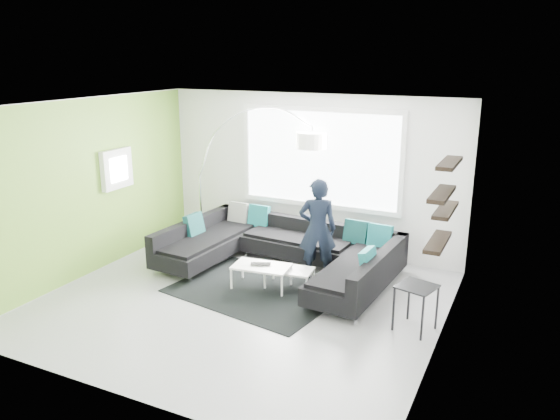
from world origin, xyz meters
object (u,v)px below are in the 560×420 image
object	(u,v)px
sectional_sofa	(278,254)
person	(318,229)
laptop	(260,265)
coffee_table	(275,276)
arc_lamp	(200,176)
side_table	(415,308)

from	to	relation	value
sectional_sofa	person	size ratio (longest dim) A/B	2.31
sectional_sofa	laptop	bearing A→B (deg)	-84.79
coffee_table	laptop	distance (m)	0.30
arc_lamp	person	size ratio (longest dim) A/B	1.59
coffee_table	laptop	size ratio (longest dim) A/B	3.07
person	laptop	bearing A→B (deg)	27.88
arc_lamp	laptop	xyz separation A→B (m)	(2.00, -1.42, -0.91)
laptop	person	bearing A→B (deg)	27.46
laptop	arc_lamp	bearing A→B (deg)	120.95
arc_lamp	laptop	world-z (taller)	arc_lamp
person	sectional_sofa	bearing A→B (deg)	-11.98
arc_lamp	person	world-z (taller)	arc_lamp
coffee_table	person	xyz separation A→B (m)	(0.42, 0.64, 0.63)
arc_lamp	side_table	distance (m)	4.82
coffee_table	laptop	world-z (taller)	laptop
coffee_table	arc_lamp	world-z (taller)	arc_lamp
coffee_table	person	bearing A→B (deg)	50.18
person	laptop	distance (m)	1.07
sectional_sofa	side_table	size ratio (longest dim) A/B	6.10
side_table	sectional_sofa	bearing A→B (deg)	159.01
person	laptop	world-z (taller)	person
coffee_table	sectional_sofa	bearing A→B (deg)	105.25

